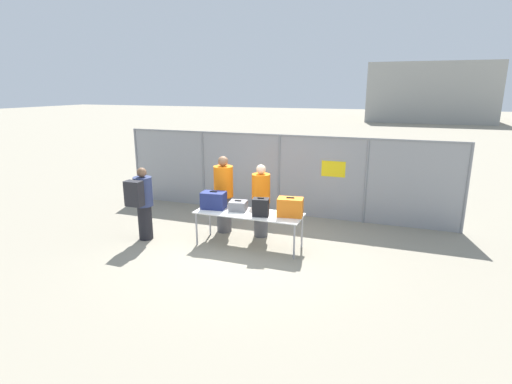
{
  "coord_description": "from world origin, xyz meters",
  "views": [
    {
      "loc": [
        2.98,
        -7.44,
        3.3
      ],
      "look_at": [
        0.02,
        0.66,
        1.05
      ],
      "focal_mm": 28.0,
      "sensor_mm": 36.0,
      "label": 1
    }
  ],
  "objects": [
    {
      "name": "ground_plane",
      "position": [
        0.0,
        0.0,
        0.0
      ],
      "size": [
        120.0,
        120.0,
        0.0
      ],
      "primitive_type": "plane",
      "color": "gray"
    },
    {
      "name": "fence_section",
      "position": [
        0.01,
        2.51,
        1.12
      ],
      "size": [
        9.05,
        0.07,
        2.14
      ],
      "color": "gray",
      "rests_on": "ground_plane"
    },
    {
      "name": "inspection_table",
      "position": [
        0.08,
        0.06,
        0.7
      ],
      "size": [
        2.29,
        0.76,
        0.75
      ],
      "color": "silver",
      "rests_on": "ground_plane"
    },
    {
      "name": "suitcase_navy",
      "position": [
        -0.75,
        0.1,
        0.93
      ],
      "size": [
        0.55,
        0.4,
        0.39
      ],
      "color": "navy",
      "rests_on": "inspection_table"
    },
    {
      "name": "suitcase_grey",
      "position": [
        -0.2,
        0.15,
        0.85
      ],
      "size": [
        0.4,
        0.37,
        0.23
      ],
      "color": "slate",
      "rests_on": "inspection_table"
    },
    {
      "name": "suitcase_black",
      "position": [
        0.39,
        -0.05,
        0.93
      ],
      "size": [
        0.37,
        0.3,
        0.39
      ],
      "color": "black",
      "rests_on": "inspection_table"
    },
    {
      "name": "suitcase_orange",
      "position": [
        0.96,
        0.15,
        0.94
      ],
      "size": [
        0.55,
        0.39,
        0.4
      ],
      "color": "orange",
      "rests_on": "inspection_table"
    },
    {
      "name": "traveler_hooded",
      "position": [
        -2.25,
        -0.4,
        0.9
      ],
      "size": [
        0.41,
        0.63,
        1.64
      ],
      "rotation": [
        0.0,
        0.0,
        -0.11
      ],
      "color": "black",
      "rests_on": "ground_plane"
    },
    {
      "name": "security_worker_near",
      "position": [
        0.12,
        0.72,
        0.86
      ],
      "size": [
        0.41,
        0.41,
        1.67
      ],
      "rotation": [
        0.0,
        0.0,
        3.25
      ],
      "color": "#4C4C51",
      "rests_on": "ground_plane"
    },
    {
      "name": "security_worker_far",
      "position": [
        -0.8,
        0.72,
        0.93
      ],
      "size": [
        0.45,
        0.45,
        1.81
      ],
      "rotation": [
        0.0,
        0.0,
        3.03
      ],
      "color": "#4C4C51",
      "rests_on": "ground_plane"
    },
    {
      "name": "utility_trailer",
      "position": [
        1.75,
        4.74,
        0.37
      ],
      "size": [
        4.49,
        2.05,
        0.62
      ],
      "color": "#4C6B47",
      "rests_on": "ground_plane"
    },
    {
      "name": "distant_hangar",
      "position": [
        5.24,
        39.09,
        2.86
      ],
      "size": [
        11.81,
        9.93,
        5.73
      ],
      "color": "#999993",
      "rests_on": "ground_plane"
    }
  ]
}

